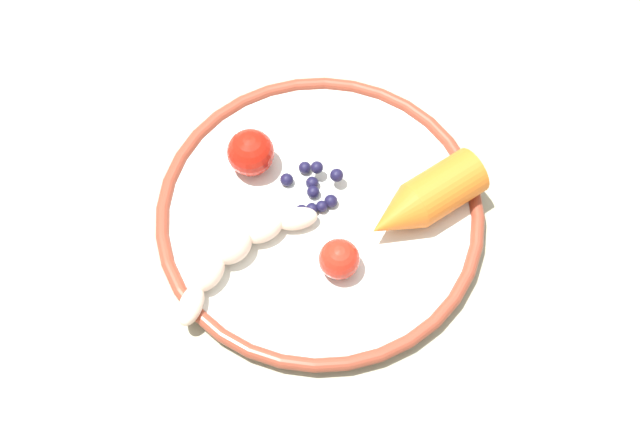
{
  "coord_description": "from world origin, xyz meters",
  "views": [
    {
      "loc": [
        0.11,
        -0.37,
        1.46
      ],
      "look_at": [
        -0.05,
        -0.03,
        0.75
      ],
      "focal_mm": 51.33,
      "sensor_mm": 36.0,
      "label": 1
    }
  ],
  "objects_px": {
    "plate": "(320,215)",
    "tomato_near": "(339,259)",
    "dining_table": "(376,256)",
    "carrot_orange": "(424,200)",
    "blueberry_pile": "(314,187)",
    "tomato_mid": "(251,152)",
    "banana": "(237,251)"
  },
  "relations": [
    {
      "from": "plate",
      "to": "carrot_orange",
      "type": "bearing_deg",
      "value": 25.74
    },
    {
      "from": "dining_table",
      "to": "blueberry_pile",
      "type": "height_order",
      "value": "blueberry_pile"
    },
    {
      "from": "banana",
      "to": "tomato_near",
      "type": "distance_m",
      "value": 0.09
    },
    {
      "from": "dining_table",
      "to": "banana",
      "type": "height_order",
      "value": "banana"
    },
    {
      "from": "carrot_orange",
      "to": "blueberry_pile",
      "type": "relative_size",
      "value": 2.04
    },
    {
      "from": "plate",
      "to": "tomato_mid",
      "type": "bearing_deg",
      "value": 165.33
    },
    {
      "from": "plate",
      "to": "tomato_near",
      "type": "distance_m",
      "value": 0.06
    },
    {
      "from": "plate",
      "to": "blueberry_pile",
      "type": "bearing_deg",
      "value": 126.82
    },
    {
      "from": "blueberry_pile",
      "to": "plate",
      "type": "bearing_deg",
      "value": -53.18
    },
    {
      "from": "plate",
      "to": "tomato_mid",
      "type": "height_order",
      "value": "tomato_mid"
    },
    {
      "from": "dining_table",
      "to": "tomato_mid",
      "type": "height_order",
      "value": "tomato_mid"
    },
    {
      "from": "tomato_near",
      "to": "tomato_mid",
      "type": "distance_m",
      "value": 0.13
    },
    {
      "from": "tomato_near",
      "to": "tomato_mid",
      "type": "relative_size",
      "value": 0.83
    },
    {
      "from": "dining_table",
      "to": "tomato_mid",
      "type": "xyz_separation_m",
      "value": [
        -0.12,
        -0.01,
        0.14
      ]
    },
    {
      "from": "dining_table",
      "to": "tomato_near",
      "type": "bearing_deg",
      "value": -97.27
    },
    {
      "from": "dining_table",
      "to": "carrot_orange",
      "type": "distance_m",
      "value": 0.14
    },
    {
      "from": "blueberry_pile",
      "to": "tomato_near",
      "type": "xyz_separation_m",
      "value": [
        0.05,
        -0.06,
        0.01
      ]
    },
    {
      "from": "tomato_near",
      "to": "blueberry_pile",
      "type": "bearing_deg",
      "value": 130.19
    },
    {
      "from": "blueberry_pile",
      "to": "tomato_near",
      "type": "bearing_deg",
      "value": -49.81
    },
    {
      "from": "banana",
      "to": "blueberry_pile",
      "type": "distance_m",
      "value": 0.09
    },
    {
      "from": "dining_table",
      "to": "plate",
      "type": "bearing_deg",
      "value": -143.38
    },
    {
      "from": "carrot_orange",
      "to": "blueberry_pile",
      "type": "distance_m",
      "value": 0.1
    },
    {
      "from": "dining_table",
      "to": "blueberry_pile",
      "type": "bearing_deg",
      "value": -165.35
    },
    {
      "from": "plate",
      "to": "tomato_mid",
      "type": "distance_m",
      "value": 0.08
    },
    {
      "from": "plate",
      "to": "tomato_near",
      "type": "bearing_deg",
      "value": -48.39
    },
    {
      "from": "banana",
      "to": "blueberry_pile",
      "type": "bearing_deg",
      "value": 69.17
    },
    {
      "from": "blueberry_pile",
      "to": "dining_table",
      "type": "bearing_deg",
      "value": 14.65
    },
    {
      "from": "dining_table",
      "to": "tomato_mid",
      "type": "distance_m",
      "value": 0.18
    },
    {
      "from": "dining_table",
      "to": "tomato_near",
      "type": "relative_size",
      "value": 26.79
    },
    {
      "from": "blueberry_pile",
      "to": "tomato_mid",
      "type": "height_order",
      "value": "tomato_mid"
    },
    {
      "from": "plate",
      "to": "dining_table",
      "type": "bearing_deg",
      "value": 36.62
    },
    {
      "from": "plate",
      "to": "blueberry_pile",
      "type": "xyz_separation_m",
      "value": [
        -0.01,
        0.02,
        0.01
      ]
    }
  ]
}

